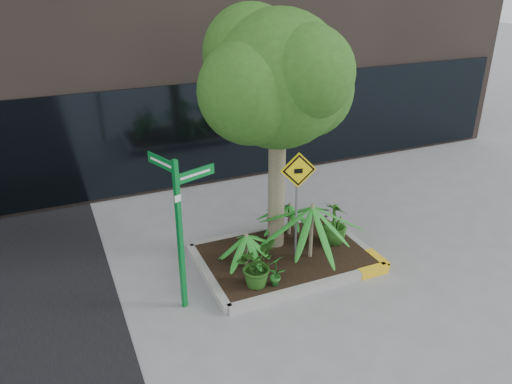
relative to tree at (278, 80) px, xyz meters
name	(u,v)px	position (x,y,z in m)	size (l,w,h in m)	color
ground	(282,271)	(-0.20, -0.75, -3.46)	(80.00, 80.00, 0.00)	gray
planter	(287,256)	(0.03, -0.48, -3.36)	(3.35, 2.36, 0.15)	#9E9E99
tree	(278,80)	(0.00, 0.00, 0.00)	(3.16, 2.80, 4.74)	gray
palm_front	(313,207)	(0.41, -0.72, -2.25)	(1.28, 1.28, 1.42)	gray
palm_left	(246,236)	(-0.85, -0.54, -2.67)	(0.77, 0.77, 0.85)	gray
palm_back	(290,205)	(0.44, 0.25, -2.65)	(0.79, 0.79, 0.88)	gray
shrub_a	(256,265)	(-0.93, -1.15, -2.91)	(0.72, 0.72, 0.80)	#235117
shrub_b	(335,223)	(1.12, -0.44, -2.86)	(0.50, 0.50, 0.89)	#2D691F
shrub_c	(276,270)	(-0.62, -1.30, -3.00)	(0.32, 0.32, 0.61)	#226920
shrub_d	(276,217)	(0.21, 0.40, -2.94)	(0.40, 0.40, 0.73)	#24611C
street_sign_post	(180,218)	(-2.17, -0.99, -1.81)	(0.95, 0.76, 2.66)	#0A772C
cattle_sign	(298,189)	(0.10, -0.68, -1.84)	(0.66, 0.17, 2.17)	slate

